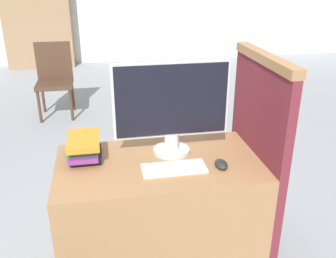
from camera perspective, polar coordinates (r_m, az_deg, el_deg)
desk at (r=2.29m, az=-1.34°, el=-13.58°), size 1.13×0.64×0.77m
carrel_divider at (r=2.30m, az=13.11°, el=-5.25°), size 0.07×0.71×1.34m
monitor at (r=2.08m, az=0.56°, el=3.45°), size 0.65×0.21×0.53m
keyboard at (r=2.00m, az=0.90°, el=-6.01°), size 0.34×0.14×0.02m
mouse at (r=2.03m, az=8.10°, el=-5.33°), size 0.07×0.11×0.04m
book_stack at (r=2.14m, az=-12.71°, el=-2.76°), size 0.19×0.28×0.13m
far_chair at (r=4.97m, az=-16.90°, el=7.73°), size 0.44×0.44×0.91m
bookshelf_far at (r=7.56m, az=-19.47°, el=16.46°), size 1.20×0.32×2.04m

